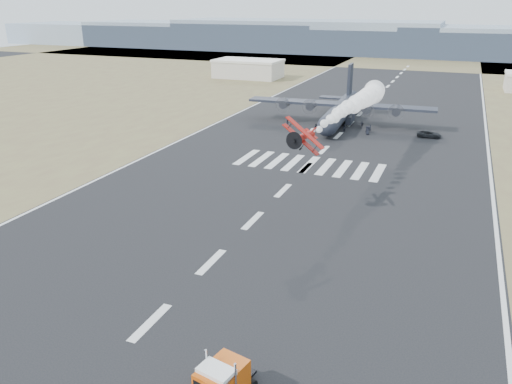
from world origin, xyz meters
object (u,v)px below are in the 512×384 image
Objects in this scene: transport_aircraft at (341,109)px; hangar_left at (248,68)px; crew_b at (316,128)px; crew_h at (344,128)px; crew_d at (362,125)px; crew_a at (370,129)px; crew_g at (366,130)px; crew_e at (368,131)px; crew_c at (288,123)px; crew_f at (337,125)px; support_vehicle at (429,134)px; aerobatic_biplane at (303,137)px.

hangar_left is at bearing 125.76° from transport_aircraft.
crew_h is at bearing -160.55° from crew_b.
crew_b reaches higher than crew_d.
crew_a is at bearing -164.16° from crew_b.
crew_h is at bearing 57.21° from crew_g.
crew_a is 1.08× the size of crew_h.
crew_e is 1.27m from crew_g.
crew_c reaches higher than crew_f.
support_vehicle is 13.01m from crew_g.
crew_f is (10.82, 2.68, -0.10)m from crew_c.
crew_c reaches higher than crew_b.
aerobatic_biplane is 47.46m from crew_h.
support_vehicle is 2.64× the size of crew_c.
transport_aircraft is at bearing -173.06° from crew_a.
aerobatic_biplane is at bearing -85.73° from transport_aircraft.
crew_a is 3.93m from crew_d.
crew_c is at bearing 115.42° from aerobatic_biplane.
crew_c is 16.81m from crew_d.
crew_a is at bearing -139.72° from crew_h.
transport_aircraft reaches higher than crew_e.
crew_f is at bearing 102.40° from aerobatic_biplane.
crew_g is at bearing -85.58° from crew_c.
crew_e is (-0.05, -2.26, 0.07)m from crew_a.
transport_aircraft is 21.71m from support_vehicle.
hangar_left reaches higher than support_vehicle.
support_vehicle is at bearing -20.67° from transport_aircraft.
crew_e is at bearing 122.68° from crew_d.
transport_aircraft is 26.68× the size of crew_h.
aerobatic_biplane is at bearing -156.73° from crew_c.
crew_d is (5.86, -3.61, -2.34)m from transport_aircraft.
crew_b is at bearing 47.98° from crew_h.
hangar_left is 4.26× the size of aerobatic_biplane.
crew_a reaches higher than crew_g.
hangar_left is 83.51m from crew_f.
crew_a is 7.68m from crew_f.
crew_a reaches higher than support_vehicle.
crew_b reaches higher than crew_f.
aerobatic_biplane is at bearing 102.11° from crew_e.
crew_h is (5.81, 2.43, -0.10)m from crew_b.
crew_d is 4.62m from crew_g.
hangar_left is 15.21× the size of crew_h.
transport_aircraft is at bearing 171.55° from crew_f.
crew_e is at bearing 167.15° from crew_g.
support_vehicle is 12.37m from crew_a.
support_vehicle is 3.14× the size of crew_g.
crew_d is (55.37, -64.57, -2.55)m from hangar_left.
crew_f is (-19.98, 0.63, 0.16)m from support_vehicle.
crew_f is (-6.66, 48.66, -9.58)m from aerobatic_biplane.
transport_aircraft is 6.29m from crew_f.
crew_a is at bearing 85.71° from support_vehicle.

